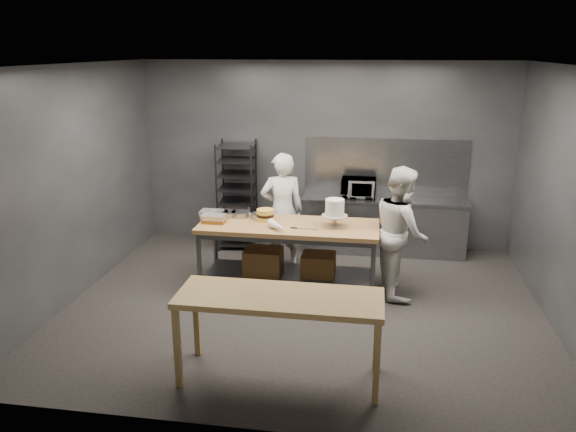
# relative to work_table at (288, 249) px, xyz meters

# --- Properties ---
(ground) EXTENTS (6.00, 6.00, 0.00)m
(ground) POSITION_rel_work_table_xyz_m (0.29, -0.51, -0.57)
(ground) COLOR black
(ground) RESTS_ON ground
(back_wall) EXTENTS (6.00, 0.04, 3.00)m
(back_wall) POSITION_rel_work_table_xyz_m (0.29, 1.99, 0.93)
(back_wall) COLOR #4C4F54
(back_wall) RESTS_ON ground
(work_table) EXTENTS (2.40, 0.90, 0.92)m
(work_table) POSITION_rel_work_table_xyz_m (0.00, 0.00, 0.00)
(work_table) COLOR olive
(work_table) RESTS_ON ground
(near_counter) EXTENTS (2.00, 0.70, 0.90)m
(near_counter) POSITION_rel_work_table_xyz_m (0.26, -2.18, 0.24)
(near_counter) COLOR olive
(near_counter) RESTS_ON ground
(back_counter) EXTENTS (2.60, 0.60, 0.90)m
(back_counter) POSITION_rel_work_table_xyz_m (1.29, 1.67, -0.12)
(back_counter) COLOR slate
(back_counter) RESTS_ON ground
(splashback_panel) EXTENTS (2.60, 0.02, 0.90)m
(splashback_panel) POSITION_rel_work_table_xyz_m (1.29, 1.97, 0.78)
(splashback_panel) COLOR slate
(splashback_panel) RESTS_ON back_counter
(speed_rack) EXTENTS (0.66, 0.70, 1.75)m
(speed_rack) POSITION_rel_work_table_xyz_m (-1.09, 1.59, 0.28)
(speed_rack) COLOR black
(speed_rack) RESTS_ON ground
(chef_behind) EXTENTS (0.72, 0.57, 1.74)m
(chef_behind) POSITION_rel_work_table_xyz_m (-0.21, 0.78, 0.30)
(chef_behind) COLOR white
(chef_behind) RESTS_ON ground
(chef_right) EXTENTS (0.81, 0.96, 1.74)m
(chef_right) POSITION_rel_work_table_xyz_m (1.49, 0.08, 0.30)
(chef_right) COLOR silver
(chef_right) RESTS_ON ground
(microwave) EXTENTS (0.54, 0.37, 0.30)m
(microwave) POSITION_rel_work_table_xyz_m (0.87, 1.67, 0.48)
(microwave) COLOR black
(microwave) RESTS_ON back_counter
(frosted_cake_stand) EXTENTS (0.34, 0.34, 0.37)m
(frosted_cake_stand) POSITION_rel_work_table_xyz_m (0.62, -0.00, 0.58)
(frosted_cake_stand) COLOR #B6AD91
(frosted_cake_stand) RESTS_ON work_table
(layer_cake) EXTENTS (0.23, 0.23, 0.16)m
(layer_cake) POSITION_rel_work_table_xyz_m (-0.33, 0.12, 0.43)
(layer_cake) COLOR gold
(layer_cake) RESTS_ON work_table
(cake_pans) EXTENTS (0.85, 0.31, 0.07)m
(cake_pans) POSITION_rel_work_table_xyz_m (-0.78, 0.22, 0.39)
(cake_pans) COLOR gray
(cake_pans) RESTS_ON work_table
(piping_bag) EXTENTS (0.34, 0.37, 0.12)m
(piping_bag) POSITION_rel_work_table_xyz_m (-0.07, -0.30, 0.41)
(piping_bag) COLOR white
(piping_bag) RESTS_ON work_table
(offset_spatula) EXTENTS (0.36, 0.02, 0.02)m
(offset_spatula) POSITION_rel_work_table_xyz_m (0.20, -0.16, 0.35)
(offset_spatula) COLOR slate
(offset_spatula) RESTS_ON work_table
(pastry_clamshells) EXTENTS (0.40, 0.41, 0.11)m
(pastry_clamshells) POSITION_rel_work_table_xyz_m (-1.04, 0.02, 0.40)
(pastry_clamshells) COLOR #A46E20
(pastry_clamshells) RESTS_ON work_table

